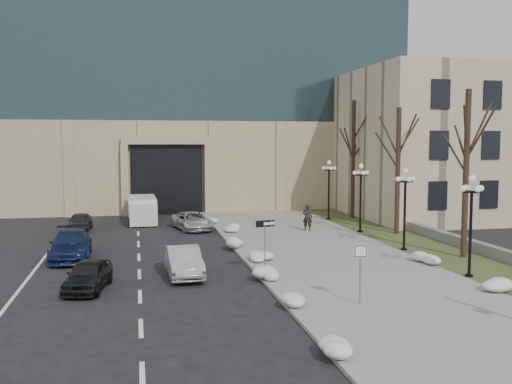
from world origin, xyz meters
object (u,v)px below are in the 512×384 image
(car_b, at_px, (183,261))
(car_d, at_px, (192,221))
(one_way_sign, at_px, (268,230))
(lamppost_a, at_px, (471,212))
(pedestrian, at_px, (307,217))
(keep_sign, at_px, (360,261))
(lamppost_c, at_px, (361,189))
(car_a, at_px, (88,275))
(box_truck, at_px, (142,210))
(car_e, at_px, (80,222))
(car_c, at_px, (71,245))
(lamppost_d, at_px, (329,182))
(lamppost_b, at_px, (405,198))

(car_b, bearing_deg, car_d, 80.50)
(one_way_sign, xyz_separation_m, lamppost_a, (8.85, -2.64, 0.93))
(pedestrian, distance_m, one_way_sign, 12.87)
(car_d, bearing_deg, one_way_sign, -93.45)
(keep_sign, distance_m, lamppost_c, 17.55)
(car_d, relative_size, lamppost_a, 0.95)
(lamppost_a, bearing_deg, pedestrian, 103.29)
(pedestrian, xyz_separation_m, keep_sign, (-3.27, -17.43, 0.74))
(one_way_sign, height_order, lamppost_c, lamppost_c)
(car_a, distance_m, lamppost_a, 17.17)
(box_truck, relative_size, lamppost_c, 1.27)
(car_a, height_order, car_e, car_a)
(car_c, height_order, pedestrian, pedestrian)
(lamppost_a, height_order, lamppost_d, same)
(box_truck, xyz_separation_m, lamppost_a, (14.45, -21.65, 2.15))
(lamppost_a, bearing_deg, car_a, 174.84)
(car_c, bearing_deg, box_truck, 71.15)
(car_e, xyz_separation_m, pedestrian, (15.45, -4.02, 0.41))
(car_a, height_order, car_b, car_b)
(lamppost_b, bearing_deg, pedestrian, 113.49)
(car_e, height_order, pedestrian, pedestrian)
(box_truck, distance_m, lamppost_d, 14.77)
(car_b, bearing_deg, keep_sign, -48.21)
(one_way_sign, bearing_deg, car_c, 137.01)
(car_b, height_order, keep_sign, keep_sign)
(car_d, distance_m, car_e, 7.88)
(pedestrian, height_order, box_truck, pedestrian)
(one_way_sign, distance_m, lamppost_d, 19.06)
(lamppost_c, bearing_deg, lamppost_d, 90.00)
(car_a, height_order, lamppost_d, lamppost_d)
(car_e, relative_size, pedestrian, 2.01)
(lamppost_a, relative_size, lamppost_b, 1.00)
(car_b, bearing_deg, one_way_sign, -9.68)
(car_d, relative_size, box_truck, 0.75)
(car_a, distance_m, pedestrian, 18.59)
(lamppost_a, bearing_deg, car_c, 155.53)
(lamppost_b, relative_size, lamppost_c, 1.00)
(car_c, relative_size, box_truck, 0.85)
(lamppost_a, height_order, lamppost_b, same)
(pedestrian, height_order, lamppost_d, lamppost_d)
(car_a, xyz_separation_m, lamppost_b, (16.93, 4.97, 2.43))
(lamppost_a, xyz_separation_m, lamppost_c, (0.00, 13.00, 0.00))
(lamppost_b, distance_m, lamppost_d, 13.00)
(car_a, xyz_separation_m, lamppost_a, (16.93, -1.53, 2.43))
(pedestrian, distance_m, lamppost_c, 4.12)
(car_e, bearing_deg, keep_sign, -57.26)
(car_e, relative_size, lamppost_a, 0.77)
(car_a, distance_m, lamppost_d, 24.81)
(car_b, xyz_separation_m, lamppost_c, (12.78, 9.85, 2.37))
(car_c, height_order, lamppost_d, lamppost_d)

